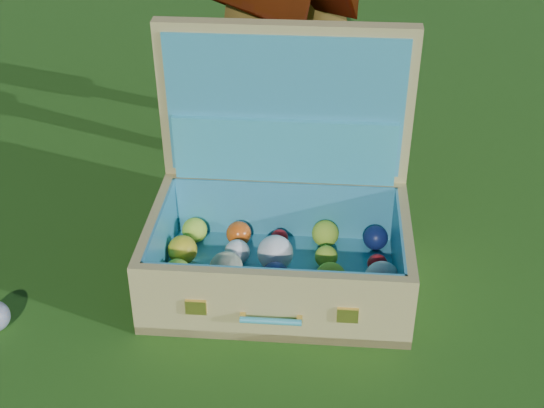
% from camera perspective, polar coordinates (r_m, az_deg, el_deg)
% --- Properties ---
extents(ground, '(60.00, 60.00, 0.00)m').
position_cam_1_polar(ground, '(1.81, 1.70, -6.76)').
color(ground, '#215114').
rests_on(ground, ground).
extents(suitcase, '(0.70, 0.58, 0.59)m').
position_cam_1_polar(suitcase, '(1.79, 0.65, -0.63)').
color(suitcase, tan).
rests_on(suitcase, ground).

